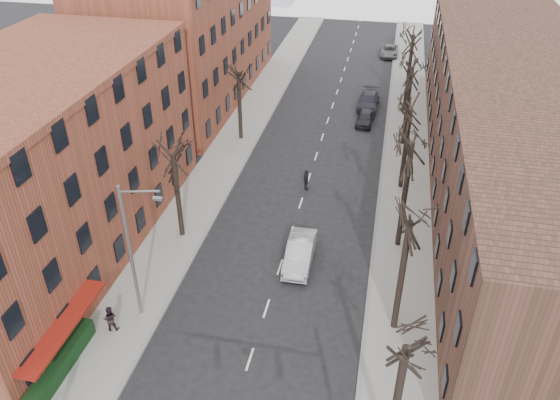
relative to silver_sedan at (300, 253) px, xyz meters
The scene contains 21 objects.
sidewalk_left 20.43m from the silver_sedan, 116.77° to the left, with size 4.00×90.00×0.15m, color gray.
sidewalk_right 19.47m from the silver_sedan, 69.53° to the left, with size 4.00×90.00×0.15m, color gray.
building_left_near 18.05m from the silver_sedan, behind, with size 12.00×26.00×12.00m, color brown.
building_left_far 32.79m from the silver_sedan, 122.27° to the left, with size 12.00×28.00×14.00m, color brown.
building_right 20.29m from the silver_sedan, 41.78° to the left, with size 12.00×50.00×10.00m, color #533027.
awning_left 15.13m from the silver_sedan, 134.52° to the right, with size 1.20×7.00×0.15m, color maroon.
hedge 15.91m from the silver_sedan, 132.25° to the right, with size 0.80×6.00×1.00m, color black.
tree_right_b 8.03m from the silver_sedan, 36.70° to the right, with size 5.20×5.20×10.80m, color black, non-canonical shape.
tree_right_c 7.22m from the silver_sedan, 26.74° to the left, with size 5.20×5.20×11.60m, color black, non-canonical shape.
tree_right_d 12.95m from the silver_sedan, 60.29° to the left, with size 5.20×5.20×10.00m, color black, non-canonical shape.
tree_right_e 20.28m from the silver_sedan, 71.58° to the left, with size 5.20×5.20×10.80m, color black, non-canonical shape.
tree_right_f 27.98m from the silver_sedan, 76.76° to the left, with size 5.20×5.20×11.60m, color black, non-canonical shape.
tree_left_a 8.92m from the silver_sedan, behind, with size 5.20×5.20×9.50m, color black, non-canonical shape.
tree_left_b 19.36m from the silver_sedan, 117.05° to the left, with size 5.20×5.20×9.50m, color black, non-canonical shape.
streetlight 11.45m from the silver_sedan, 140.52° to the right, with size 2.45×0.22×9.03m.
silver_sedan is the anchor object (origin of this frame).
parked_car_near 23.29m from the silver_sedan, 83.58° to the left, with size 1.57×3.91×1.33m, color black.
parked_car_mid 27.66m from the silver_sedan, 84.60° to the left, with size 2.07×5.09×1.48m, color black.
parked_car_far 45.93m from the silver_sedan, 84.87° to the left, with size 2.25×4.87×1.35m, color #55595D.
pedestrian_b 12.65m from the silver_sedan, 138.59° to the right, with size 0.81×0.63×1.67m, color black.
pedestrian_crossing 9.42m from the silver_sedan, 96.94° to the left, with size 1.07×0.44×1.82m, color black.
Camera 1 is at (5.80, -11.57, 23.40)m, focal length 35.00 mm.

